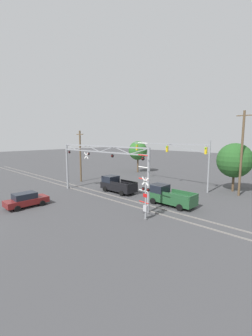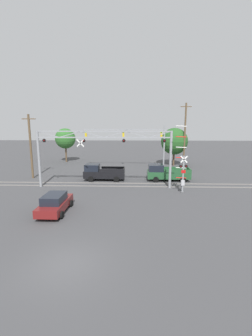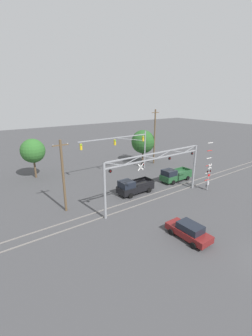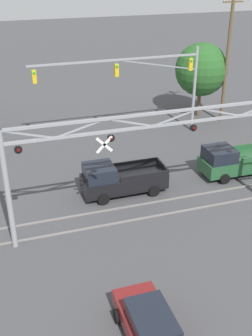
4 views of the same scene
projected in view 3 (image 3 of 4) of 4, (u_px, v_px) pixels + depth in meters
rail_track_near at (154, 200)px, 29.30m from camera, size 80.00×0.08×0.10m
rail_track_far at (146, 196)px, 30.41m from camera, size 80.00×0.08×0.10m
crossing_gantry at (156, 168)px, 27.78m from camera, size 15.24×0.30×6.47m
crossing_signal_mast at (208, 175)px, 31.87m from camera, size 1.39×0.35×7.02m
traffic_signal_span at (129, 144)px, 39.34m from camera, size 13.42×0.39×7.02m
pickup_truck_lead at (134, 187)px, 31.09m from camera, size 5.25×2.28×2.10m
pickup_truck_following at (175, 175)px, 35.78m from camera, size 5.44×2.28×2.10m
sedan_waiting at (189, 231)px, 21.14m from camera, size 2.05×4.37×1.56m
utility_pole_left at (63, 176)px, 25.28m from camera, size 1.80×0.28×8.48m
utility_pole_right at (155, 136)px, 44.23m from camera, size 1.80×0.28×10.68m
background_tree_beyond_span at (33, 151)px, 36.30m from camera, size 3.90×3.90×6.53m
background_tree_far_left_verge at (143, 142)px, 45.23m from camera, size 4.70×4.70×6.66m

